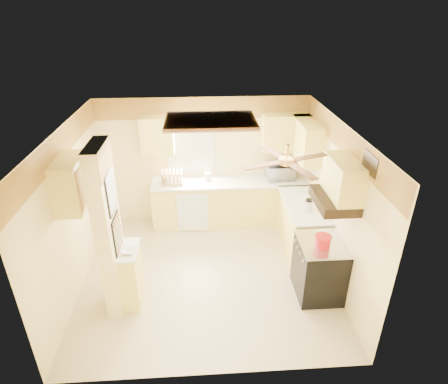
{
  "coord_description": "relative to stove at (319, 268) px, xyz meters",
  "views": [
    {
      "loc": [
        -0.06,
        -4.95,
        4.05
      ],
      "look_at": [
        0.29,
        0.35,
        1.34
      ],
      "focal_mm": 30.0,
      "sensor_mm": 36.0,
      "label": 1
    }
  ],
  "objects": [
    {
      "name": "lower_cabinets_right",
      "position": [
        0.03,
        1.15,
        -0.01
      ],
      "size": [
        0.6,
        1.4,
        0.9
      ],
      "primitive_type": "cube",
      "color": "#FFEE75",
      "rests_on": "floor"
    },
    {
      "name": "wallpaper_border",
      "position": [
        -1.67,
        2.43,
        1.84
      ],
      "size": [
        4.0,
        0.02,
        0.4
      ],
      "primitive_type": "cube",
      "color": "#F8BC49",
      "rests_on": "wall_back"
    },
    {
      "name": "countertop_right",
      "position": [
        0.02,
        1.15,
        0.46
      ],
      "size": [
        0.64,
        1.44,
        0.04
      ],
      "primitive_type": "cube",
      "color": "white",
      "rests_on": "lower_cabinets_right"
    },
    {
      "name": "dish_rack",
      "position": [
        -2.3,
        2.13,
        0.57
      ],
      "size": [
        0.42,
        0.31,
        0.24
      ],
      "color": "tan",
      "rests_on": "countertop_back"
    },
    {
      "name": "poster_menu",
      "position": [
        -2.91,
        0.0,
        1.39
      ],
      "size": [
        0.02,
        0.42,
        0.57
      ],
      "color": "black",
      "rests_on": "partition_column"
    },
    {
      "name": "upper_cab_back_left",
      "position": [
        -2.52,
        2.27,
        1.39
      ],
      "size": [
        0.6,
        0.35,
        0.7
      ],
      "primitive_type": "cube",
      "color": "#FFEE75",
      "rests_on": "wall_back"
    },
    {
      "name": "vent_grate",
      "position": [
        0.31,
        -0.35,
        1.84
      ],
      "size": [
        0.02,
        0.4,
        0.25
      ],
      "primitive_type": "cube",
      "color": "black",
      "rests_on": "wall_right"
    },
    {
      "name": "partition_column",
      "position": [
        -3.02,
        0.0,
        0.79
      ],
      "size": [
        0.2,
        0.7,
        2.5
      ],
      "primitive_type": "cube",
      "color": "#FFE69B",
      "rests_on": "floor"
    },
    {
      "name": "lower_cabinets_back",
      "position": [
        -1.17,
        2.15,
        -0.01
      ],
      "size": [
        3.0,
        0.6,
        0.9
      ],
      "primitive_type": "cube",
      "color": "#FFEE75",
      "rests_on": "floor"
    },
    {
      "name": "ceiling_fan",
      "position": [
        -0.67,
        -0.15,
        1.83
      ],
      "size": [
        1.15,
        1.15,
        0.26
      ],
      "color": "gold",
      "rests_on": "ceiling"
    },
    {
      "name": "upper_cab_over_stove",
      "position": [
        0.16,
        0.0,
        1.49
      ],
      "size": [
        0.35,
        0.76,
        0.52
      ],
      "primitive_type": "cube",
      "color": "#FFEE75",
      "rests_on": "wall_right"
    },
    {
      "name": "ledge_top",
      "position": [
        -2.8,
        0.0,
        0.46
      ],
      "size": [
        0.28,
        0.58,
        0.04
      ],
      "primitive_type": "cube",
      "color": "white",
      "rests_on": "partition_ledge"
    },
    {
      "name": "floor",
      "position": [
        -1.67,
        0.55,
        -0.46
      ],
      "size": [
        4.0,
        4.0,
        0.0
      ],
      "primitive_type": "plane",
      "color": "#CCB58D",
      "rests_on": "ground"
    },
    {
      "name": "kettle",
      "position": [
        0.02,
        0.9,
        0.58
      ],
      "size": [
        0.15,
        0.15,
        0.22
      ],
      "color": "silver",
      "rests_on": "countertop_right"
    },
    {
      "name": "partition_ledge",
      "position": [
        -2.8,
        0.0,
        -0.01
      ],
      "size": [
        0.25,
        0.55,
        0.9
      ],
      "primitive_type": "cube",
      "color": "#FFEE75",
      "rests_on": "floor"
    },
    {
      "name": "wall_left",
      "position": [
        -3.67,
        0.55,
        0.79
      ],
      "size": [
        0.0,
        3.8,
        3.8
      ],
      "primitive_type": "plane",
      "rotation": [
        1.57,
        0.0,
        1.57
      ],
      "color": "#FFE69B",
      "rests_on": "floor"
    },
    {
      "name": "stove",
      "position": [
        0.0,
        0.0,
        0.0
      ],
      "size": [
        0.68,
        0.77,
        0.92
      ],
      "color": "black",
      "rests_on": "floor"
    },
    {
      "name": "range_hood",
      "position": [
        0.07,
        0.0,
        1.16
      ],
      "size": [
        0.5,
        0.76,
        0.14
      ],
      "primitive_type": "cube",
      "color": "black",
      "rests_on": "upper_cab_over_stove"
    },
    {
      "name": "upper_cab_left_wall",
      "position": [
        -3.49,
        0.3,
        1.39
      ],
      "size": [
        0.35,
        0.75,
        0.7
      ],
      "primitive_type": "cube",
      "color": "#FFEE75",
      "rests_on": "wall_left"
    },
    {
      "name": "countertop_back",
      "position": [
        -1.17,
        2.14,
        0.46
      ],
      "size": [
        3.04,
        0.64,
        0.04
      ],
      "primitive_type": "cube",
      "color": "white",
      "rests_on": "lower_cabinets_back"
    },
    {
      "name": "microwave",
      "position": [
        -0.19,
        2.19,
        0.63
      ],
      "size": [
        0.54,
        0.38,
        0.29
      ],
      "primitive_type": "imported",
      "rotation": [
        0.0,
        0.0,
        3.17
      ],
      "color": "white",
      "rests_on": "countertop_back"
    },
    {
      "name": "window",
      "position": [
        -1.92,
        2.44,
        1.09
      ],
      "size": [
        0.92,
        0.02,
        1.02
      ],
      "color": "white",
      "rests_on": "wall_back"
    },
    {
      "name": "dishwasher_panel",
      "position": [
        -1.92,
        1.84,
        -0.03
      ],
      "size": [
        0.58,
        0.02,
        0.8
      ],
      "primitive_type": "cube",
      "color": "white",
      "rests_on": "lower_cabinets_back"
    },
    {
      "name": "bowl",
      "position": [
        -2.76,
        -0.08,
        0.5
      ],
      "size": [
        0.21,
        0.21,
        0.05
      ],
      "primitive_type": "imported",
      "rotation": [
        0.0,
        0.0,
        -0.09
      ],
      "color": "white",
      "rests_on": "ledge_top"
    },
    {
      "name": "wall_right",
      "position": [
        0.33,
        0.55,
        0.79
      ],
      "size": [
        0.0,
        3.8,
        3.8
      ],
      "primitive_type": "plane",
      "rotation": [
        1.57,
        0.0,
        -1.57
      ],
      "color": "#FFE69B",
      "rests_on": "floor"
    },
    {
      "name": "ceiling_light_panel",
      "position": [
        -1.57,
        1.05,
        2.0
      ],
      "size": [
        1.35,
        0.95,
        0.06
      ],
      "color": "brown",
      "rests_on": "ceiling"
    },
    {
      "name": "wall_front",
      "position": [
        -1.67,
        -1.35,
        0.79
      ],
      "size": [
        4.0,
        0.0,
        4.0
      ],
      "primitive_type": "plane",
      "rotation": [
        -1.57,
        0.0,
        0.0
      ],
      "color": "#FFE69B",
      "rests_on": "floor"
    },
    {
      "name": "utensil_crock",
      "position": [
        -1.6,
        2.21,
        0.56
      ],
      "size": [
        0.12,
        0.12,
        0.25
      ],
      "color": "white",
      "rests_on": "countertop_back"
    },
    {
      "name": "wall_back",
      "position": [
        -1.67,
        2.45,
        0.79
      ],
      "size": [
        4.0,
        0.0,
        4.0
      ],
      "primitive_type": "plane",
      "rotation": [
        1.57,
        0.0,
        0.0
      ],
      "color": "#FFE69B",
      "rests_on": "floor"
    },
    {
      "name": "poster_nashville",
      "position": [
        -2.91,
        0.0,
        0.74
      ],
      "size": [
        0.02,
        0.42,
        0.57
      ],
      "color": "black",
      "rests_on": "partition_column"
    },
    {
      "name": "upper_cab_right",
      "position": [
        0.16,
        1.8,
        1.39
      ],
      "size": [
        0.35,
        1.0,
        0.7
      ],
      "primitive_type": "cube",
      "color": "#FFEE75",
      "rests_on": "wall_right"
    },
    {
      "name": "dutch_oven",
      "position": [
        -0.02,
        -0.06,
        0.54
      ],
      "size": [
        0.24,
        0.24,
        0.16
      ],
      "color": "red",
      "rests_on": "stove"
    },
    {
      "name": "upper_cab_back_right",
      "position": [
        -0.12,
        2.27,
        1.39
      ],
      "size": [
        0.9,
        0.35,
        0.7
      ],
      "primitive_type": "cube",
      "color": "#FFEE75",
      "rests_on": "wall_back"
    },
    {
      "name": "ceiling",
      "position": [
        -1.67,
        0.55,
        2.04
      ],
      "size": [
        4.0,
        4.0,
        0.0
      ],
      "primitive_type": "plane",
      "rotation": [
        3.14,
        0.0,
        0.0
      ],
      "color": "white",
      "rests_on": "wall_back"
    }
  ]
}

